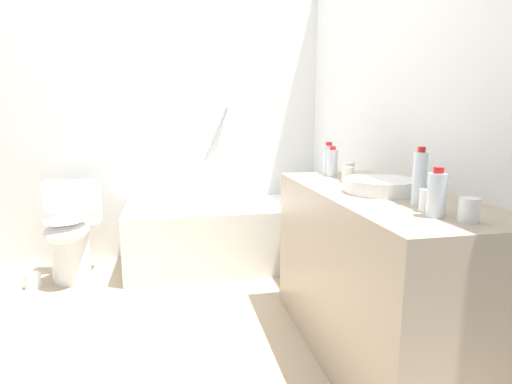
# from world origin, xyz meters

# --- Properties ---
(ground_plane) EXTENTS (3.97, 3.97, 0.00)m
(ground_plane) POSITION_xyz_m (0.00, 0.00, 0.00)
(ground_plane) COLOR tan
(wall_back_tiled) EXTENTS (3.37, 0.10, 2.41)m
(wall_back_tiled) POSITION_xyz_m (0.00, 1.32, 1.20)
(wall_back_tiled) COLOR silver
(wall_back_tiled) RESTS_ON ground_plane
(wall_right_mirror) EXTENTS (0.10, 2.95, 2.41)m
(wall_right_mirror) POSITION_xyz_m (1.53, 0.00, 1.20)
(wall_right_mirror) COLOR silver
(wall_right_mirror) RESTS_ON ground_plane
(bathtub) EXTENTS (1.58, 0.70, 1.29)m
(bathtub) POSITION_xyz_m (0.61, 0.92, 0.28)
(bathtub) COLOR silver
(bathtub) RESTS_ON ground_plane
(toilet) EXTENTS (0.40, 0.51, 0.74)m
(toilet) POSITION_xyz_m (-0.57, 0.86, 0.36)
(toilet) COLOR white
(toilet) RESTS_ON ground_plane
(vanity_counter) EXTENTS (0.60, 1.46, 0.86)m
(vanity_counter) POSITION_xyz_m (1.18, -0.53, 0.43)
(vanity_counter) COLOR tan
(vanity_counter) RESTS_ON ground_plane
(sink_basin) EXTENTS (0.34, 0.34, 0.07)m
(sink_basin) POSITION_xyz_m (1.18, -0.55, 0.90)
(sink_basin) COLOR white
(sink_basin) RESTS_ON vanity_counter
(sink_faucet) EXTENTS (0.14, 0.15, 0.06)m
(sink_faucet) POSITION_xyz_m (1.37, -0.55, 0.89)
(sink_faucet) COLOR #ADADB2
(sink_faucet) RESTS_ON vanity_counter
(water_bottle_0) EXTENTS (0.06, 0.06, 0.24)m
(water_bottle_0) POSITION_xyz_m (1.19, -0.84, 0.98)
(water_bottle_0) COLOR silver
(water_bottle_0) RESTS_ON vanity_counter
(water_bottle_1) EXTENTS (0.07, 0.07, 0.20)m
(water_bottle_1) POSITION_xyz_m (1.16, 0.10, 0.96)
(water_bottle_1) COLOR silver
(water_bottle_1) RESTS_ON vanity_counter
(water_bottle_2) EXTENTS (0.07, 0.07, 0.18)m
(water_bottle_2) POSITION_xyz_m (1.14, -1.03, 0.95)
(water_bottle_2) COLOR silver
(water_bottle_2) RESTS_ON vanity_counter
(water_bottle_3) EXTENTS (0.06, 0.06, 0.18)m
(water_bottle_3) POSITION_xyz_m (1.15, 0.00, 0.95)
(water_bottle_3) COLOR silver
(water_bottle_3) RESTS_ON vanity_counter
(drinking_glass_0) EXTENTS (0.07, 0.07, 0.09)m
(drinking_glass_0) POSITION_xyz_m (1.21, -0.10, 0.91)
(drinking_glass_0) COLOR white
(drinking_glass_0) RESTS_ON vanity_counter
(drinking_glass_1) EXTENTS (0.07, 0.07, 0.09)m
(drinking_glass_1) POSITION_xyz_m (1.14, -0.24, 0.91)
(drinking_glass_1) COLOR white
(drinking_glass_1) RESTS_ON vanity_counter
(drinking_glass_2) EXTENTS (0.07, 0.07, 0.09)m
(drinking_glass_2) POSITION_xyz_m (1.20, -1.12, 0.91)
(drinking_glass_2) COLOR white
(drinking_glass_2) RESTS_ON vanity_counter
(drinking_glass_3) EXTENTS (0.07, 0.07, 0.09)m
(drinking_glass_3) POSITION_xyz_m (1.17, -0.95, 0.91)
(drinking_glass_3) COLOR white
(drinking_glass_3) RESTS_ON vanity_counter
(toilet_paper_roll) EXTENTS (0.11, 0.11, 0.11)m
(toilet_paper_roll) POSITION_xyz_m (-0.82, 0.73, 0.05)
(toilet_paper_roll) COLOR white
(toilet_paper_roll) RESTS_ON ground_plane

